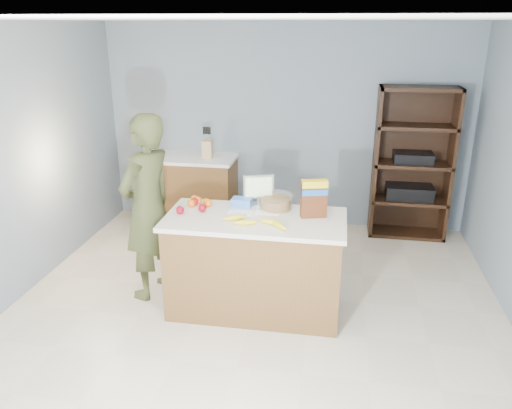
% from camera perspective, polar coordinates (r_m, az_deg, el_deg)
% --- Properties ---
extents(floor, '(4.50, 5.00, 0.02)m').
position_cam_1_polar(floor, '(4.45, -0.77, -13.74)').
color(floor, beige).
rests_on(floor, ground).
extents(walls, '(4.52, 5.02, 2.51)m').
position_cam_1_polar(walls, '(3.79, -0.88, 7.47)').
color(walls, slate).
rests_on(walls, ground).
extents(counter_peninsula, '(1.56, 0.76, 0.90)m').
position_cam_1_polar(counter_peninsula, '(4.50, -0.11, -7.23)').
color(counter_peninsula, brown).
rests_on(counter_peninsula, ground).
extents(back_cabinet, '(1.24, 0.62, 0.90)m').
position_cam_1_polar(back_cabinet, '(6.46, -7.81, 1.62)').
color(back_cabinet, brown).
rests_on(back_cabinet, ground).
extents(shelving_unit, '(0.90, 0.40, 1.80)m').
position_cam_1_polar(shelving_unit, '(6.26, 17.33, 4.24)').
color(shelving_unit, black).
rests_on(shelving_unit, ground).
extents(person, '(0.62, 0.74, 1.75)m').
position_cam_1_polar(person, '(4.69, -12.26, -0.38)').
color(person, '#383E20').
rests_on(person, ground).
extents(knife_block, '(0.12, 0.10, 0.31)m').
position_cam_1_polar(knife_block, '(6.19, -5.58, 6.36)').
color(knife_block, tan).
rests_on(knife_block, back_cabinet).
extents(envelopes, '(0.46, 0.16, 0.00)m').
position_cam_1_polar(envelopes, '(4.40, -0.25, -0.93)').
color(envelopes, white).
rests_on(envelopes, counter_peninsula).
extents(bananas, '(0.58, 0.26, 0.04)m').
position_cam_1_polar(bananas, '(4.14, 0.13, -2.00)').
color(bananas, yellow).
rests_on(bananas, counter_peninsula).
extents(apples, '(0.25, 0.30, 0.07)m').
position_cam_1_polar(apples, '(4.47, -7.29, -0.24)').
color(apples, maroon).
rests_on(apples, counter_peninsula).
extents(oranges, '(0.23, 0.19, 0.07)m').
position_cam_1_polar(oranges, '(4.60, -6.45, 0.33)').
color(oranges, orange).
rests_on(oranges, counter_peninsula).
extents(blue_carton, '(0.19, 0.13, 0.08)m').
position_cam_1_polar(blue_carton, '(4.53, -1.62, 0.24)').
color(blue_carton, blue).
rests_on(blue_carton, counter_peninsula).
extents(salad_bowl, '(0.30, 0.30, 0.13)m').
position_cam_1_polar(salad_bowl, '(4.48, 2.26, 0.25)').
color(salad_bowl, '#267219').
rests_on(salad_bowl, counter_peninsula).
extents(tv, '(0.28, 0.12, 0.28)m').
position_cam_1_polar(tv, '(4.55, 0.30, 1.93)').
color(tv, silver).
rests_on(tv, counter_peninsula).
extents(cereal_box, '(0.23, 0.13, 0.33)m').
position_cam_1_polar(cereal_box, '(4.27, 6.64, 0.99)').
color(cereal_box, '#592B14').
rests_on(cereal_box, counter_peninsula).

